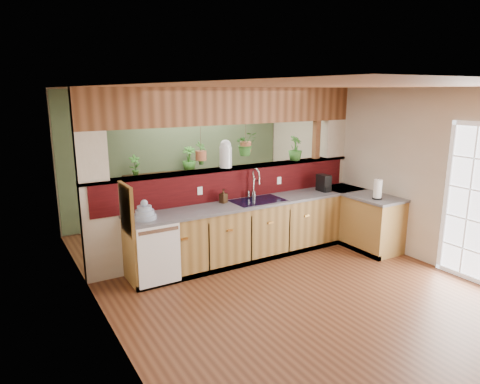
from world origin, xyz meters
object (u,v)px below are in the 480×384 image
faucet (255,182)px  shelving_console (166,199)px  paper_towel (378,190)px  glass_jar (226,154)px  dish_stack (145,213)px  coffee_maker (324,184)px  soap_dispenser (223,196)px

faucet → shelving_console: (-0.69, 2.12, -0.66)m
paper_towel → shelving_console: size_ratio=0.21×
faucet → glass_jar: (-0.40, 0.22, 0.45)m
faucet → dish_stack: bearing=-173.4°
coffee_maker → dish_stack: bearing=-176.6°
soap_dispenser → paper_towel: paper_towel is taller
glass_jar → coffee_maker: bearing=-14.0°
coffee_maker → shelving_console: bearing=133.0°
soap_dispenser → shelving_console: soap_dispenser is taller
coffee_maker → paper_towel: size_ratio=0.84×
paper_towel → glass_jar: 2.43m
soap_dispenser → paper_towel: 2.41m
shelving_console → faucet: bearing=-62.4°
soap_dispenser → glass_jar: (0.17, 0.22, 0.60)m
faucet → dish_stack: faucet is taller
dish_stack → coffee_maker: bearing=0.4°
glass_jar → shelving_console: size_ratio=0.28×
dish_stack → coffee_maker: size_ratio=1.09×
dish_stack → paper_towel: 3.57m
glass_jar → paper_towel: bearing=-31.8°
dish_stack → soap_dispenser: bearing=9.4°
glass_jar → faucet: bearing=-29.1°
dish_stack → shelving_console: (1.17, 2.33, -0.48)m
faucet → soap_dispenser: size_ratio=2.28×
faucet → coffee_maker: (1.26, -0.19, -0.13)m
dish_stack → coffee_maker: 3.12m
dish_stack → coffee_maker: coffee_maker is taller
paper_towel → shelving_console: bearing=126.2°
dish_stack → shelving_console: 2.66m
coffee_maker → shelving_console: 3.07m
paper_towel → glass_jar: glass_jar is taller
glass_jar → shelving_console: 2.22m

